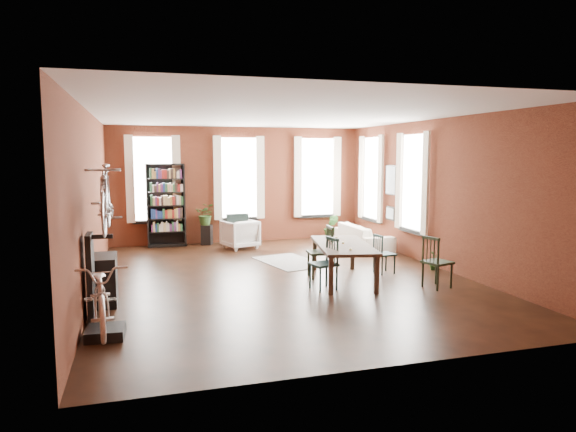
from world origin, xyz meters
name	(u,v)px	position (x,y,z in m)	size (l,w,h in m)	color
room	(286,169)	(0.25, 0.62, 2.14)	(9.00, 9.04, 3.22)	black
dining_table	(343,262)	(1.06, -0.56, 0.36)	(0.97, 2.13, 0.73)	#453629
dining_chair_a	(323,264)	(0.48, -1.05, 0.47)	(0.43, 0.43, 0.93)	#183534
dining_chair_b	(320,252)	(0.73, -0.18, 0.51)	(0.47, 0.47, 1.02)	black
dining_chair_c	(437,262)	(2.53, -1.53, 0.48)	(0.44, 0.44, 0.96)	black
dining_chair_d	(384,254)	(2.13, -0.20, 0.40)	(0.37, 0.37, 0.81)	#183334
bookshelf	(166,205)	(-2.00, 4.30, 1.10)	(1.00, 0.32, 2.20)	black
white_armchair	(240,233)	(-0.18, 3.45, 0.41)	(0.80, 0.75, 0.82)	silver
cream_sofa	(364,232)	(2.95, 2.60, 0.41)	(2.08, 0.61, 0.81)	beige
striped_rug	(290,262)	(0.57, 1.40, 0.01)	(1.10, 1.76, 0.01)	black
bike_trainer	(106,333)	(-3.18, -2.59, 0.07)	(0.49, 0.49, 0.14)	black
bike_wall_rack	(91,278)	(-3.40, -1.80, 0.65)	(0.16, 0.60, 1.30)	black
console_table	(104,280)	(-3.28, -0.90, 0.40)	(0.40, 0.80, 0.80)	black
plant_stand	(207,235)	(-0.94, 4.26, 0.27)	(0.27, 0.27, 0.54)	black
plant_by_sofa	(331,234)	(2.57, 3.97, 0.17)	(0.41, 0.75, 0.33)	#275522
plant_small	(433,266)	(3.26, -0.23, 0.08)	(0.23, 0.44, 0.16)	#2C6026
bicycle_floor	(100,263)	(-3.20, -2.61, 1.02)	(0.61, 0.93, 1.76)	beige
bicycle_hung	(105,176)	(-3.15, -1.80, 2.13)	(0.47, 1.00, 1.66)	#A5A8AD
plant_on_stand	(206,217)	(-0.96, 4.26, 0.77)	(0.54, 0.60, 0.46)	#2B4E1F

